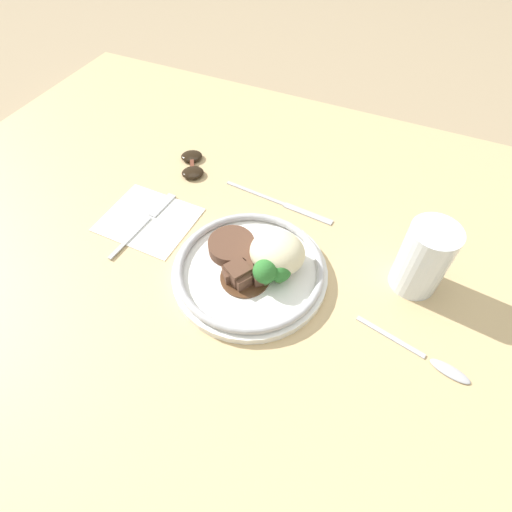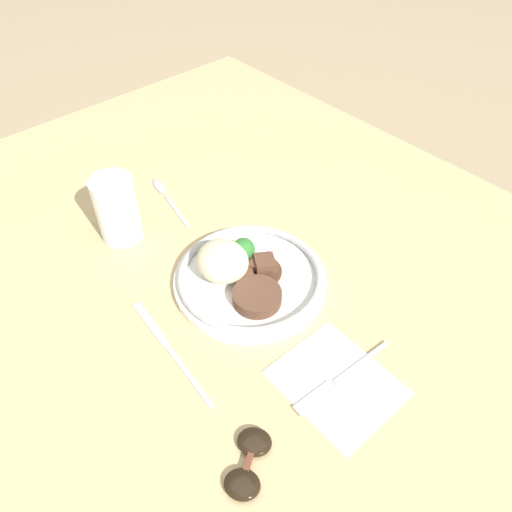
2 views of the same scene
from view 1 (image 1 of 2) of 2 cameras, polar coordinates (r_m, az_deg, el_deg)
The scene contains 9 objects.
ground_plane at distance 0.66m, azimuth -0.84°, elevation -4.75°, with size 8.00×8.00×0.00m, color #998466.
dining_table at distance 0.65m, azimuth -0.86°, elevation -3.73°, with size 1.38×1.06×0.04m.
napkin at distance 0.73m, azimuth -15.08°, elevation 5.04°, with size 0.16×0.13×0.00m.
plate at distance 0.62m, azimuth -0.29°, elevation -1.15°, with size 0.24×0.24×0.07m.
juice_glass at distance 0.63m, azimuth 22.71°, elevation -0.58°, with size 0.07×0.07×0.12m.
fork at distance 0.73m, azimuth -15.00°, elevation 5.24°, with size 0.02×0.17×0.00m.
knife at distance 0.74m, azimuth 3.67°, elevation 7.51°, with size 0.22×0.03×0.00m.
spoon at distance 0.60m, azimuth 24.12°, elevation -13.68°, with size 0.16×0.05×0.01m.
sunglasses at distance 0.82m, azimuth -9.11°, elevation 12.82°, with size 0.08×0.10×0.01m.
Camera 1 is at (0.16, -0.33, 0.55)m, focal length 28.00 mm.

